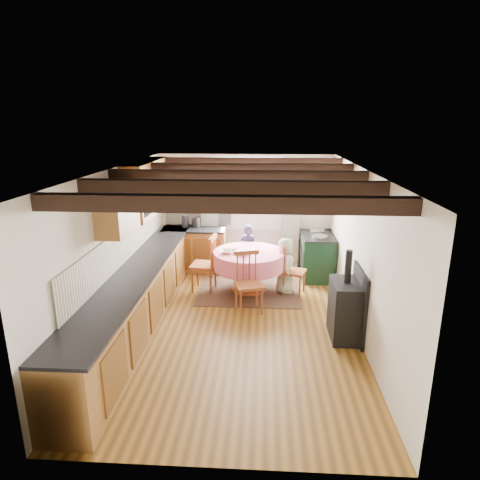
# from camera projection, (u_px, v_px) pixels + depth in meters

# --- Properties ---
(floor) EXTENTS (3.60, 5.50, 0.00)m
(floor) POSITION_uv_depth(u_px,v_px,m) (237.00, 325.00, 6.44)
(floor) COLOR #966020
(floor) RESTS_ON ground
(ceiling) EXTENTS (3.60, 5.50, 0.00)m
(ceiling) POSITION_uv_depth(u_px,v_px,m) (237.00, 170.00, 5.77)
(ceiling) COLOR white
(ceiling) RESTS_ON ground
(wall_back) EXTENTS (3.60, 0.00, 2.40)m
(wall_back) POSITION_uv_depth(u_px,v_px,m) (245.00, 212.00, 8.74)
(wall_back) COLOR silver
(wall_back) RESTS_ON ground
(wall_front) EXTENTS (3.60, 0.00, 2.40)m
(wall_front) POSITION_uv_depth(u_px,v_px,m) (215.00, 352.00, 3.47)
(wall_front) COLOR silver
(wall_front) RESTS_ON ground
(wall_left) EXTENTS (0.00, 5.50, 2.40)m
(wall_left) POSITION_uv_depth(u_px,v_px,m) (117.00, 250.00, 6.21)
(wall_left) COLOR silver
(wall_left) RESTS_ON ground
(wall_right) EXTENTS (0.00, 5.50, 2.40)m
(wall_right) POSITION_uv_depth(u_px,v_px,m) (361.00, 254.00, 6.00)
(wall_right) COLOR silver
(wall_right) RESTS_ON ground
(beam_a) EXTENTS (3.60, 0.16, 0.16)m
(beam_a) POSITION_uv_depth(u_px,v_px,m) (222.00, 204.00, 3.88)
(beam_a) COLOR black
(beam_a) RESTS_ON ceiling
(beam_b) EXTENTS (3.60, 0.16, 0.16)m
(beam_b) POSITION_uv_depth(u_px,v_px,m) (231.00, 187.00, 4.84)
(beam_b) COLOR black
(beam_b) RESTS_ON ceiling
(beam_c) EXTENTS (3.60, 0.16, 0.16)m
(beam_c) POSITION_uv_depth(u_px,v_px,m) (237.00, 176.00, 5.80)
(beam_c) COLOR black
(beam_c) RESTS_ON ceiling
(beam_d) EXTENTS (3.60, 0.16, 0.16)m
(beam_d) POSITION_uv_depth(u_px,v_px,m) (241.00, 168.00, 6.76)
(beam_d) COLOR black
(beam_d) RESTS_ON ceiling
(beam_e) EXTENTS (3.60, 0.16, 0.16)m
(beam_e) POSITION_uv_depth(u_px,v_px,m) (244.00, 162.00, 7.72)
(beam_e) COLOR black
(beam_e) RESTS_ON ceiling
(splash_left) EXTENTS (0.02, 4.50, 0.55)m
(splash_left) POSITION_uv_depth(u_px,v_px,m) (125.00, 244.00, 6.49)
(splash_left) COLOR beige
(splash_left) RESTS_ON wall_left
(splash_back) EXTENTS (1.40, 0.02, 0.55)m
(splash_back) POSITION_uv_depth(u_px,v_px,m) (198.00, 212.00, 8.78)
(splash_back) COLOR beige
(splash_back) RESTS_ON wall_back
(base_cabinet_left) EXTENTS (0.60, 5.30, 0.88)m
(base_cabinet_left) POSITION_uv_depth(u_px,v_px,m) (140.00, 297.00, 6.40)
(base_cabinet_left) COLOR #9B663A
(base_cabinet_left) RESTS_ON floor
(base_cabinet_back) EXTENTS (1.30, 0.60, 0.88)m
(base_cabinet_back) POSITION_uv_depth(u_px,v_px,m) (195.00, 250.00, 8.73)
(base_cabinet_back) COLOR #9B663A
(base_cabinet_back) RESTS_ON floor
(worktop_left) EXTENTS (0.64, 5.30, 0.04)m
(worktop_left) POSITION_uv_depth(u_px,v_px,m) (139.00, 269.00, 6.27)
(worktop_left) COLOR black
(worktop_left) RESTS_ON base_cabinet_left
(worktop_back) EXTENTS (1.30, 0.64, 0.04)m
(worktop_back) POSITION_uv_depth(u_px,v_px,m) (194.00, 229.00, 8.58)
(worktop_back) COLOR black
(worktop_back) RESTS_ON base_cabinet_back
(wall_cabinet_glass) EXTENTS (0.34, 1.80, 0.90)m
(wall_cabinet_glass) POSITION_uv_depth(u_px,v_px,m) (147.00, 187.00, 7.14)
(wall_cabinet_glass) COLOR #9B663A
(wall_cabinet_glass) RESTS_ON wall_left
(wall_cabinet_solid) EXTENTS (0.34, 0.90, 0.70)m
(wall_cabinet_solid) POSITION_uv_depth(u_px,v_px,m) (117.00, 208.00, 5.72)
(wall_cabinet_solid) COLOR #9B663A
(wall_cabinet_solid) RESTS_ON wall_left
(window_frame) EXTENTS (1.34, 0.03, 1.54)m
(window_frame) POSITION_uv_depth(u_px,v_px,m) (250.00, 193.00, 8.61)
(window_frame) COLOR white
(window_frame) RESTS_ON wall_back
(window_pane) EXTENTS (1.20, 0.01, 1.40)m
(window_pane) POSITION_uv_depth(u_px,v_px,m) (250.00, 193.00, 8.62)
(window_pane) COLOR white
(window_pane) RESTS_ON wall_back
(curtain_left) EXTENTS (0.35, 0.10, 2.10)m
(curtain_left) POSITION_uv_depth(u_px,v_px,m) (210.00, 217.00, 8.72)
(curtain_left) COLOR #A9AC9E
(curtain_left) RESTS_ON wall_back
(curtain_right) EXTENTS (0.35, 0.10, 2.10)m
(curtain_right) POSITION_uv_depth(u_px,v_px,m) (291.00, 218.00, 8.62)
(curtain_right) COLOR #A9AC9E
(curtain_right) RESTS_ON wall_back
(curtain_rod) EXTENTS (2.00, 0.03, 0.03)m
(curtain_rod) POSITION_uv_depth(u_px,v_px,m) (250.00, 165.00, 8.36)
(curtain_rod) COLOR black
(curtain_rod) RESTS_ON wall_back
(wall_picture) EXTENTS (0.04, 0.50, 0.60)m
(wall_picture) POSITION_uv_depth(u_px,v_px,m) (335.00, 193.00, 8.07)
(wall_picture) COLOR gold
(wall_picture) RESTS_ON wall_right
(wall_plate) EXTENTS (0.30, 0.02, 0.30)m
(wall_plate) POSITION_uv_depth(u_px,v_px,m) (297.00, 189.00, 8.52)
(wall_plate) COLOR silver
(wall_plate) RESTS_ON wall_back
(rug) EXTENTS (1.84, 1.43, 0.01)m
(rug) POSITION_uv_depth(u_px,v_px,m) (249.00, 291.00, 7.72)
(rug) COLOR #342713
(rug) RESTS_ON floor
(dining_table) EXTENTS (1.29, 1.29, 0.78)m
(dining_table) POSITION_uv_depth(u_px,v_px,m) (249.00, 272.00, 7.61)
(dining_table) COLOR #F25A95
(dining_table) RESTS_ON floor
(chair_near) EXTENTS (0.55, 0.56, 1.01)m
(chair_near) POSITION_uv_depth(u_px,v_px,m) (249.00, 283.00, 6.78)
(chair_near) COLOR #9B5429
(chair_near) RESTS_ON floor
(chair_left) EXTENTS (0.53, 0.51, 1.06)m
(chair_left) POSITION_uv_depth(u_px,v_px,m) (204.00, 263.00, 7.65)
(chair_left) COLOR #9B5429
(chair_left) RESTS_ON floor
(chair_right) EXTENTS (0.51, 0.50, 0.91)m
(chair_right) POSITION_uv_depth(u_px,v_px,m) (294.00, 270.00, 7.51)
(chair_right) COLOR #9B5429
(chair_right) RESTS_ON floor
(aga_range) EXTENTS (0.63, 0.97, 0.89)m
(aga_range) POSITION_uv_depth(u_px,v_px,m) (317.00, 256.00, 8.33)
(aga_range) COLOR black
(aga_range) RESTS_ON floor
(cast_iron_stove) EXTENTS (0.40, 0.66, 1.33)m
(cast_iron_stove) POSITION_uv_depth(u_px,v_px,m) (346.00, 295.00, 5.92)
(cast_iron_stove) COLOR black
(cast_iron_stove) RESTS_ON floor
(child_far) EXTENTS (0.46, 0.36, 1.09)m
(child_far) POSITION_uv_depth(u_px,v_px,m) (248.00, 251.00, 8.32)
(child_far) COLOR #333152
(child_far) RESTS_ON floor
(child_right) EXTENTS (0.35, 0.52, 1.03)m
(child_right) POSITION_uv_depth(u_px,v_px,m) (285.00, 266.00, 7.56)
(child_right) COLOR beige
(child_right) RESTS_ON floor
(bowl_a) EXTENTS (0.27, 0.27, 0.06)m
(bowl_a) POSITION_uv_depth(u_px,v_px,m) (227.00, 252.00, 7.41)
(bowl_a) COLOR silver
(bowl_a) RESTS_ON dining_table
(bowl_b) EXTENTS (0.21, 0.21, 0.06)m
(bowl_b) POSITION_uv_depth(u_px,v_px,m) (243.00, 254.00, 7.30)
(bowl_b) COLOR silver
(bowl_b) RESTS_ON dining_table
(cup) EXTENTS (0.12, 0.12, 0.08)m
(cup) POSITION_uv_depth(u_px,v_px,m) (235.00, 251.00, 7.41)
(cup) COLOR silver
(cup) RESTS_ON dining_table
(canister_tall) EXTENTS (0.14, 0.14, 0.24)m
(canister_tall) POSITION_uv_depth(u_px,v_px,m) (185.00, 221.00, 8.63)
(canister_tall) COLOR #262628
(canister_tall) RESTS_ON worktop_back
(canister_wide) EXTENTS (0.18, 0.18, 0.20)m
(canister_wide) POSITION_uv_depth(u_px,v_px,m) (196.00, 222.00, 8.63)
(canister_wide) COLOR #262628
(canister_wide) RESTS_ON worktop_back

